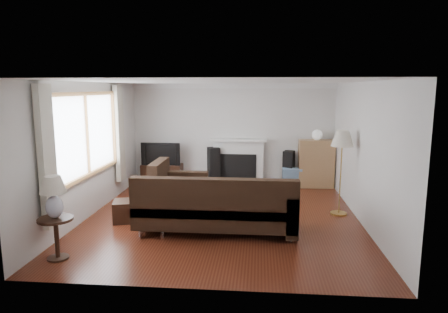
# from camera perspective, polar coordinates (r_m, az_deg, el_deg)

# --- Properties ---
(room) EXTENTS (5.10, 5.60, 2.54)m
(room) POSITION_cam_1_polar(r_m,az_deg,el_deg) (7.28, -0.21, 0.77)
(room) COLOR #542012
(room) RESTS_ON ground
(window) EXTENTS (0.12, 2.74, 1.54)m
(window) POSITION_cam_1_polar(r_m,az_deg,el_deg) (7.67, -18.93, 2.96)
(window) COLOR brown
(window) RESTS_ON room
(curtain_near) EXTENTS (0.10, 0.35, 2.10)m
(curtain_near) POSITION_cam_1_polar(r_m,az_deg,el_deg) (6.32, -23.99, -0.07)
(curtain_near) COLOR beige
(curtain_near) RESTS_ON room
(curtain_far) EXTENTS (0.10, 0.35, 2.10)m
(curtain_far) POSITION_cam_1_polar(r_m,az_deg,el_deg) (9.07, -14.71, 3.18)
(curtain_far) COLOR beige
(curtain_far) RESTS_ON room
(fireplace) EXTENTS (1.40, 0.26, 1.15)m
(fireplace) POSITION_cam_1_polar(r_m,az_deg,el_deg) (9.98, 2.05, -0.72)
(fireplace) COLOR white
(fireplace) RESTS_ON room
(tv_stand) EXTENTS (1.00, 0.45, 0.50)m
(tv_stand) POSITION_cam_1_polar(r_m,az_deg,el_deg) (10.18, -8.81, -2.49)
(tv_stand) COLOR black
(tv_stand) RESTS_ON ground
(television) EXTENTS (0.97, 0.13, 0.56)m
(television) POSITION_cam_1_polar(r_m,az_deg,el_deg) (10.08, -8.89, 0.46)
(television) COLOR black
(television) RESTS_ON tv_stand
(speaker_left) EXTENTS (0.36, 0.39, 0.94)m
(speaker_left) POSITION_cam_1_polar(r_m,az_deg,el_deg) (9.94, -1.49, -1.38)
(speaker_left) COLOR black
(speaker_left) RESTS_ON ground
(speaker_right) EXTENTS (0.32, 0.35, 0.87)m
(speaker_right) POSITION_cam_1_polar(r_m,az_deg,el_deg) (9.92, 9.21, -1.71)
(speaker_right) COLOR black
(speaker_right) RESTS_ON ground
(bookshelf) EXTENTS (0.84, 0.40, 1.16)m
(bookshelf) POSITION_cam_1_polar(r_m,az_deg,el_deg) (9.95, 13.01, -0.99)
(bookshelf) COLOR #9E7349
(bookshelf) RESTS_ON ground
(globe_lamp) EXTENTS (0.25, 0.25, 0.25)m
(globe_lamp) POSITION_cam_1_polar(r_m,az_deg,el_deg) (9.84, 13.17, 3.02)
(globe_lamp) COLOR white
(globe_lamp) RESTS_ON bookshelf
(sectional_sofa) EXTENTS (2.88, 2.10, 0.93)m
(sectional_sofa) POSITION_cam_1_polar(r_m,az_deg,el_deg) (6.74, -1.09, -6.82)
(sectional_sofa) COLOR black
(sectional_sofa) RESTS_ON ground
(coffee_table) EXTENTS (1.23, 0.68, 0.48)m
(coffee_table) POSITION_cam_1_polar(r_m,az_deg,el_deg) (8.21, -0.40, -5.41)
(coffee_table) COLOR olive
(coffee_table) RESTS_ON ground
(footstool) EXTENTS (0.55, 0.55, 0.38)m
(footstool) POSITION_cam_1_polar(r_m,az_deg,el_deg) (7.51, -13.80, -7.55)
(footstool) COLOR black
(footstool) RESTS_ON ground
(floor_lamp) EXTENTS (0.53, 0.53, 1.61)m
(floor_lamp) POSITION_cam_1_polar(r_m,az_deg,el_deg) (7.84, 16.33, -2.27)
(floor_lamp) COLOR #B1883D
(floor_lamp) RESTS_ON ground
(side_table) EXTENTS (0.48, 0.48, 0.60)m
(side_table) POSITION_cam_1_polar(r_m,az_deg,el_deg) (6.18, -22.78, -10.74)
(side_table) COLOR black
(side_table) RESTS_ON ground
(table_lamp) EXTENTS (0.36, 0.36, 0.59)m
(table_lamp) POSITION_cam_1_polar(r_m,az_deg,el_deg) (6.01, -23.15, -5.40)
(table_lamp) COLOR silver
(table_lamp) RESTS_ON side_table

